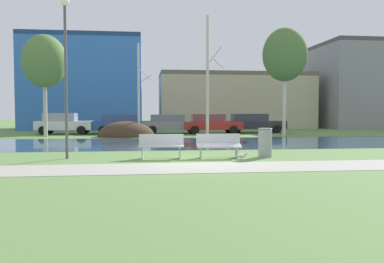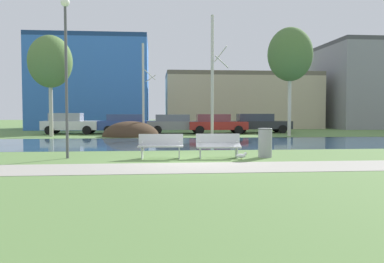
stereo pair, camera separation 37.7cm
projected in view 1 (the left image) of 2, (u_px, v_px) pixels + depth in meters
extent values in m
plane|color=#5B7F42|center=(172.00, 140.00, 23.51)|extent=(120.00, 120.00, 0.00)
cube|color=#9E998E|center=(199.00, 168.00, 11.92)|extent=(60.00, 2.26, 0.01)
cube|color=#33516B|center=(175.00, 143.00, 21.25)|extent=(80.00, 8.16, 0.01)
ellipsoid|color=#423021|center=(126.00, 136.00, 26.87)|extent=(3.80, 3.16, 2.07)
cube|color=#B2B5B7|center=(161.00, 146.00, 14.11)|extent=(1.63, 0.57, 0.05)
cube|color=#B2B5B7|center=(161.00, 140.00, 14.38)|extent=(1.60, 0.18, 0.40)
cube|color=#B2B5B7|center=(143.00, 153.00, 14.14)|extent=(0.07, 0.43, 0.45)
cube|color=#B2B5B7|center=(180.00, 152.00, 14.22)|extent=(0.07, 0.43, 0.45)
cylinder|color=#B2B5B7|center=(143.00, 142.00, 14.08)|extent=(0.06, 0.28, 0.04)
cylinder|color=#B2B5B7|center=(180.00, 142.00, 14.16)|extent=(0.06, 0.28, 0.04)
cube|color=#B2B5B7|center=(219.00, 146.00, 14.35)|extent=(1.63, 0.57, 0.15)
cube|color=#B2B5B7|center=(218.00, 139.00, 14.62)|extent=(1.60, 0.18, 0.40)
cube|color=#B2B5B7|center=(201.00, 152.00, 14.38)|extent=(0.07, 0.43, 0.45)
cube|color=#B2B5B7|center=(237.00, 152.00, 14.46)|extent=(0.07, 0.43, 0.45)
cylinder|color=#B2B5B7|center=(201.00, 142.00, 14.33)|extent=(0.06, 0.28, 0.04)
cylinder|color=#B2B5B7|center=(237.00, 142.00, 14.40)|extent=(0.06, 0.28, 0.04)
cylinder|color=gray|center=(265.00, 143.00, 14.69)|extent=(0.50, 0.50, 1.07)
torus|color=#545557|center=(265.00, 129.00, 14.67)|extent=(0.53, 0.53, 0.04)
ellipsoid|color=white|center=(241.00, 156.00, 14.07)|extent=(0.34, 0.15, 0.15)
sphere|color=white|center=(246.00, 154.00, 14.08)|extent=(0.11, 0.11, 0.11)
cone|color=gold|center=(247.00, 153.00, 14.09)|extent=(0.06, 0.03, 0.03)
cylinder|color=gold|center=(242.00, 158.00, 14.04)|extent=(0.01, 0.01, 0.10)
cylinder|color=gold|center=(242.00, 158.00, 14.10)|extent=(0.01, 0.01, 0.10)
cylinder|color=#4C4C51|center=(66.00, 83.00, 14.08)|extent=(0.10, 0.10, 5.37)
sphere|color=white|center=(65.00, 1.00, 13.94)|extent=(0.32, 0.32, 0.32)
cylinder|color=#BCB7A8|center=(45.00, 88.00, 26.48)|extent=(0.25, 0.25, 6.42)
ellipsoid|color=#567A3D|center=(44.00, 61.00, 26.39)|extent=(2.90, 2.90, 3.48)
cylinder|color=beige|center=(139.00, 90.00, 26.67)|extent=(0.15, 0.15, 6.22)
cylinder|color=beige|center=(146.00, 78.00, 27.03)|extent=(0.72, 1.01, 0.42)
cylinder|color=beige|center=(145.00, 74.00, 26.23)|extent=(0.82, 0.80, 0.68)
cylinder|color=beige|center=(207.00, 76.00, 28.06)|extent=(0.21, 0.21, 8.40)
cylinder|color=beige|center=(216.00, 54.00, 28.51)|extent=(0.80, 1.12, 1.04)
cylinder|color=beige|center=(217.00, 62.00, 27.50)|extent=(1.16, 1.13, 0.76)
cylinder|color=beige|center=(285.00, 84.00, 27.40)|extent=(0.23, 0.23, 7.14)
ellipsoid|color=#4C7038|center=(285.00, 55.00, 27.30)|extent=(3.03, 3.03, 3.64)
cube|color=silver|center=(65.00, 125.00, 29.63)|extent=(4.12, 1.85, 0.66)
cube|color=#949AAC|center=(60.00, 117.00, 29.57)|extent=(2.32, 1.59, 0.58)
cylinder|color=black|center=(86.00, 129.00, 30.63)|extent=(0.65, 0.24, 0.64)
cylinder|color=black|center=(81.00, 130.00, 28.90)|extent=(0.65, 0.24, 0.64)
cylinder|color=black|center=(50.00, 129.00, 30.39)|extent=(0.65, 0.24, 0.64)
cylinder|color=black|center=(43.00, 130.00, 28.67)|extent=(0.65, 0.24, 0.64)
cube|color=#2D4793|center=(125.00, 125.00, 30.21)|extent=(4.81, 1.96, 0.66)
cube|color=#32457F|center=(120.00, 118.00, 30.15)|extent=(2.71, 1.68, 0.50)
cylinder|color=black|center=(147.00, 129.00, 31.27)|extent=(0.65, 0.24, 0.64)
cylinder|color=black|center=(146.00, 130.00, 29.46)|extent=(0.65, 0.24, 0.64)
cylinder|color=black|center=(106.00, 129.00, 31.00)|extent=(0.65, 0.24, 0.64)
cylinder|color=black|center=(103.00, 130.00, 29.18)|extent=(0.65, 0.24, 0.64)
cube|color=slate|center=(172.00, 125.00, 30.37)|extent=(4.57, 1.91, 0.63)
cube|color=slate|center=(167.00, 118.00, 30.31)|extent=(2.58, 1.64, 0.50)
cylinder|color=black|center=(191.00, 129.00, 31.40)|extent=(0.65, 0.24, 0.64)
cylinder|color=black|center=(193.00, 130.00, 29.63)|extent=(0.65, 0.24, 0.64)
cylinder|color=black|center=(153.00, 129.00, 31.14)|extent=(0.65, 0.24, 0.64)
cylinder|color=black|center=(152.00, 130.00, 29.37)|extent=(0.65, 0.24, 0.64)
cube|color=maroon|center=(213.00, 126.00, 30.36)|extent=(4.41, 2.00, 0.59)
cube|color=brown|center=(208.00, 118.00, 30.30)|extent=(2.49, 1.72, 0.56)
cylinder|color=black|center=(229.00, 129.00, 31.44)|extent=(0.65, 0.24, 0.64)
cylinder|color=black|center=(234.00, 130.00, 29.57)|extent=(0.65, 0.24, 0.64)
cylinder|color=black|center=(193.00, 129.00, 31.18)|extent=(0.65, 0.24, 0.64)
cylinder|color=black|center=(195.00, 130.00, 29.32)|extent=(0.65, 0.24, 0.64)
cube|color=#282B30|center=(254.00, 125.00, 31.61)|extent=(4.85, 1.90, 0.61)
cube|color=#2F3648|center=(249.00, 117.00, 31.55)|extent=(2.73, 1.63, 0.57)
cylinder|color=black|center=(271.00, 128.00, 32.64)|extent=(0.65, 0.24, 0.64)
cylinder|color=black|center=(277.00, 129.00, 30.89)|extent=(0.65, 0.24, 0.64)
cylinder|color=black|center=(232.00, 128.00, 32.36)|extent=(0.65, 0.24, 0.64)
cylinder|color=black|center=(237.00, 129.00, 30.61)|extent=(0.65, 0.24, 0.64)
cube|color=#3870C6|center=(86.00, 86.00, 39.08)|extent=(10.83, 8.23, 8.34)
cube|color=navy|center=(85.00, 41.00, 38.86)|extent=(10.83, 8.23, 0.40)
cube|color=#BCAD8E|center=(234.00, 103.00, 40.94)|extent=(15.13, 6.74, 5.12)
cube|color=#675F4E|center=(234.00, 76.00, 40.80)|extent=(15.13, 6.74, 0.40)
cube|color=gray|center=(383.00, 89.00, 42.42)|extent=(14.96, 9.89, 8.22)
cube|color=#48484B|center=(384.00, 48.00, 42.20)|extent=(14.96, 9.89, 0.40)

